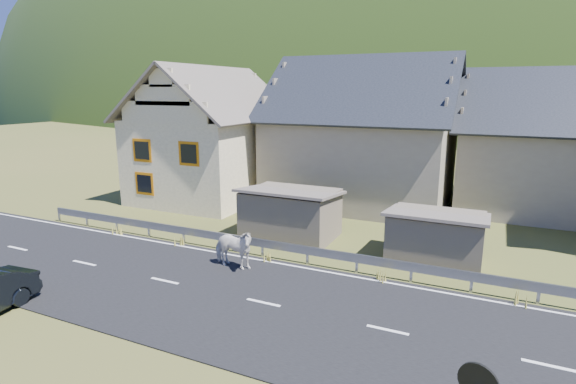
% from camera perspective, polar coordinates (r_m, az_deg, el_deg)
% --- Properties ---
extents(ground, '(160.00, 160.00, 0.00)m').
position_cam_1_polar(ground, '(14.89, -3.13, -13.99)').
color(ground, '#3D491C').
rests_on(ground, ground).
extents(road, '(60.00, 7.00, 0.04)m').
position_cam_1_polar(road, '(14.88, -3.13, -13.93)').
color(road, black).
rests_on(road, ground).
extents(lane_markings, '(60.00, 6.60, 0.01)m').
position_cam_1_polar(lane_markings, '(14.87, -3.13, -13.84)').
color(lane_markings, silver).
rests_on(lane_markings, road).
extents(guardrail, '(28.10, 0.09, 0.75)m').
position_cam_1_polar(guardrail, '(17.72, 2.48, -7.47)').
color(guardrail, '#93969B').
rests_on(guardrail, ground).
extents(shed_left, '(4.30, 3.30, 2.40)m').
position_cam_1_polar(shed_left, '(20.77, 0.36, -2.82)').
color(shed_left, '#6A5D4D').
rests_on(shed_left, ground).
extents(shed_right, '(3.80, 2.90, 2.20)m').
position_cam_1_polar(shed_right, '(18.69, 18.23, -5.63)').
color(shed_right, '#6A5D4D').
rests_on(shed_right, ground).
extents(house_cream, '(7.80, 9.80, 8.30)m').
position_cam_1_polar(house_cream, '(28.85, -9.71, 8.01)').
color(house_cream, '#F8E6B8').
rests_on(house_cream, ground).
extents(house_stone_a, '(10.80, 9.80, 8.90)m').
position_cam_1_polar(house_stone_a, '(27.75, 9.68, 8.40)').
color(house_stone_a, gray).
rests_on(house_stone_a, ground).
extents(house_stone_b, '(9.80, 8.80, 8.10)m').
position_cam_1_polar(house_stone_b, '(28.93, 30.34, 6.21)').
color(house_stone_b, gray).
rests_on(house_stone_b, ground).
extents(mountain, '(440.00, 280.00, 260.00)m').
position_cam_1_polar(mountain, '(193.55, 24.30, 3.84)').
color(mountain, '#223C13').
rests_on(mountain, ground).
extents(conifer_patch, '(76.00, 50.00, 28.00)m').
position_cam_1_polar(conifer_patch, '(136.26, -1.90, 12.61)').
color(conifer_patch, black).
rests_on(conifer_patch, ground).
extents(horse, '(0.95, 1.93, 1.59)m').
position_cam_1_polar(horse, '(17.31, -7.01, -7.10)').
color(horse, silver).
rests_on(horse, road).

